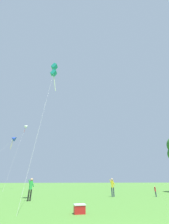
# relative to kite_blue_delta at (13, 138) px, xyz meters

# --- Properties ---
(kite_blue_delta) EXTENTS (4.01, 11.91, 11.57)m
(kite_blue_delta) POSITION_rel_kite_blue_delta_xyz_m (0.00, 0.00, 0.00)
(kite_blue_delta) COLOR blue
(kite_blue_delta) RESTS_ON ground_plane
(kite_teal_box) EXTENTS (1.44, 5.51, 14.18)m
(kite_teal_box) POSITION_rel_kite_blue_delta_xyz_m (7.82, -24.04, 2.38)
(kite_teal_box) COLOR teal
(kite_teal_box) RESTS_ON ground_plane
(kite_white_distant) EXTENTS (1.16, 9.92, 14.76)m
(kite_white_distant) POSITION_rel_kite_blue_delta_xyz_m (2.22, 0.23, 3.33)
(kite_white_distant) COLOR white
(kite_white_distant) RESTS_ON ground_plane
(person_with_spool) EXTENTS (0.56, 0.28, 1.77)m
(person_with_spool) POSITION_rel_kite_blue_delta_xyz_m (6.91, -23.02, -9.77)
(person_with_spool) COLOR black
(person_with_spool) RESTS_ON ground_plane
(person_child_small) EXTENTS (0.15, 0.33, 1.04)m
(person_child_small) POSITION_rel_kite_blue_delta_xyz_m (19.95, -22.26, -10.21)
(person_child_small) COLOR #2D3351
(person_child_small) RESTS_ON ground_plane
(person_foreground_watcher) EXTENTS (0.58, 0.28, 1.83)m
(person_foreground_watcher) POSITION_rel_kite_blue_delta_xyz_m (15.42, -21.13, -9.74)
(person_foreground_watcher) COLOR #2D3351
(person_foreground_watcher) RESTS_ON ground_plane
(picnic_cooler) EXTENTS (0.60, 0.40, 0.44)m
(picnic_cooler) POSITION_rel_kite_blue_delta_xyz_m (9.85, -29.39, -10.61)
(picnic_cooler) COLOR red
(picnic_cooler) RESTS_ON ground_plane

